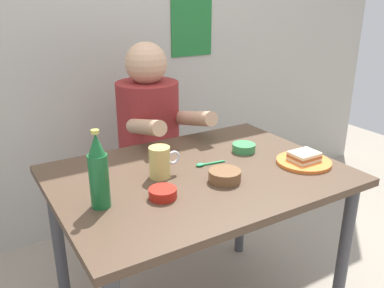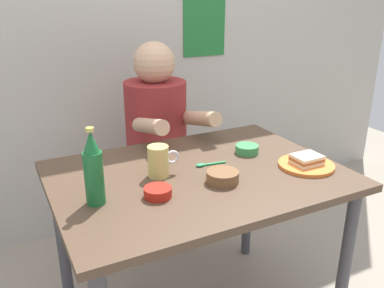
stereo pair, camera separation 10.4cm
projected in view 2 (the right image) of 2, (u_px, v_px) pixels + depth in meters
name	position (u px, v px, depth m)	size (l,w,h in m)	color
wall_back	(110.00, 10.00, 2.25)	(4.40, 0.09, 2.60)	#ADA89E
dining_table	(198.00, 194.00, 1.60)	(1.10, 0.80, 0.74)	#4C3828
stool	(158.00, 191.00, 2.27)	(0.34, 0.34, 0.45)	#4C4C51
person_seated	(157.00, 121.00, 2.11)	(0.33, 0.56, 0.72)	maroon
plate_orange	(306.00, 165.00, 1.62)	(0.22, 0.22, 0.01)	orange
sandwich	(307.00, 159.00, 1.61)	(0.11, 0.09, 0.04)	beige
beer_mug	(159.00, 161.00, 1.52)	(0.13, 0.08, 0.12)	#D1BC66
beer_bottle	(93.00, 170.00, 1.30)	(0.06, 0.06, 0.26)	#19602D
dip_bowl_green	(247.00, 149.00, 1.75)	(0.10, 0.10, 0.03)	#388C4C
sambal_bowl_red	(158.00, 192.00, 1.38)	(0.10, 0.10, 0.03)	#B21E14
condiment_bowl_brown	(223.00, 176.00, 1.48)	(0.12, 0.12, 0.04)	brown
spoon	(205.00, 164.00, 1.63)	(0.13, 0.03, 0.01)	#26A559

